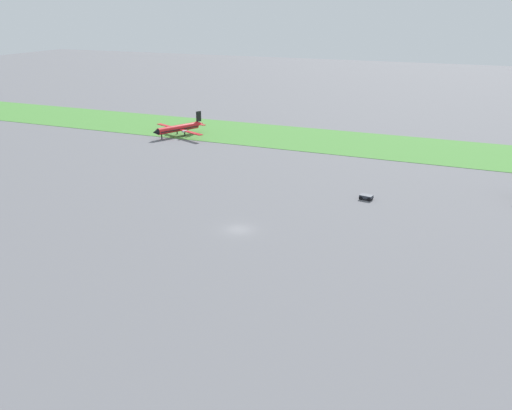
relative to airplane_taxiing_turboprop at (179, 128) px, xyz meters
The scene contains 4 objects.
ground_plane 73.17m from the airplane_taxiing_turboprop, 51.93° to the right, with size 600.00×600.00×0.00m, color slate.
grass_taxiway_strip 46.36m from the airplane_taxiing_turboprop, 13.13° to the left, with size 360.00×28.00×0.08m, color #478438.
airplane_taxiing_turboprop is the anchor object (origin of this frame).
baggage_cart_near_gate 70.35m from the airplane_taxiing_turboprop, 28.88° to the right, with size 2.64×2.12×0.90m.
Camera 1 is at (36.49, -78.94, 35.94)m, focal length 39.10 mm.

